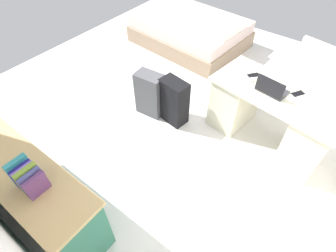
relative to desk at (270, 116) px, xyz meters
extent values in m
plane|color=silver|center=(1.04, 0.20, -0.39)|extent=(5.91, 5.91, 0.00)
cube|color=beige|center=(0.00, 0.00, 0.34)|extent=(1.51, 0.84, 0.04)
cube|color=beige|center=(-0.49, 0.06, -0.03)|extent=(0.47, 0.64, 0.71)
cube|color=beige|center=(0.49, -0.06, -0.03)|extent=(0.47, 0.64, 0.71)
cylinder|color=black|center=(-0.05, -0.78, -0.37)|extent=(0.52, 0.52, 0.04)
cylinder|color=black|center=(-0.05, -0.78, -0.18)|extent=(0.06, 0.06, 0.42)
cube|color=beige|center=(-0.05, -0.78, 0.07)|extent=(0.54, 0.54, 0.08)
cube|color=beige|center=(-0.09, -0.98, 0.33)|extent=(0.44, 0.14, 0.44)
cube|color=#2D7056|center=(1.45, 2.27, -0.03)|extent=(1.76, 0.44, 0.72)
cube|color=tan|center=(1.45, 2.27, 0.35)|extent=(1.80, 0.48, 0.04)
cube|color=#275F49|center=(1.05, 2.05, -0.19)|extent=(0.67, 0.01, 0.25)
cube|color=#275F49|center=(1.84, 2.05, -0.19)|extent=(0.67, 0.01, 0.25)
cube|color=gray|center=(2.09, -1.41, -0.25)|extent=(2.00, 1.53, 0.28)
cube|color=beige|center=(2.09, -1.41, -0.01)|extent=(1.93, 1.47, 0.20)
cube|color=white|center=(1.42, -1.36, 0.14)|extent=(0.53, 0.71, 0.10)
cube|color=black|center=(1.11, 0.41, -0.08)|extent=(0.39, 0.27, 0.62)
cube|color=#4C4C51|center=(1.45, 0.47, -0.08)|extent=(0.38, 0.26, 0.62)
cube|color=#333338|center=(0.08, 0.02, 0.37)|extent=(0.34, 0.26, 0.02)
cube|color=black|center=(0.09, 0.13, 0.47)|extent=(0.31, 0.05, 0.19)
ellipsoid|color=white|center=(0.33, -0.01, 0.37)|extent=(0.07, 0.11, 0.03)
cube|color=black|center=(-0.16, -0.10, 0.36)|extent=(0.13, 0.15, 0.01)
cube|color=black|center=(0.36, -0.12, 0.36)|extent=(0.13, 0.15, 0.01)
cube|color=#633868|center=(1.00, 2.27, 0.46)|extent=(0.03, 0.17, 0.19)
cube|color=#494D87|center=(1.04, 2.27, 0.47)|extent=(0.03, 0.17, 0.22)
cube|color=olive|center=(1.08, 2.27, 0.48)|extent=(0.03, 0.17, 0.23)
cube|color=#7C5FBB|center=(1.12, 2.27, 0.47)|extent=(0.03, 0.17, 0.21)
cube|color=navy|center=(1.16, 2.27, 0.46)|extent=(0.04, 0.17, 0.20)
cube|color=teal|center=(1.20, 2.27, 0.48)|extent=(0.04, 0.17, 0.24)
camera|label=1|loc=(-0.40, 2.50, 2.18)|focal=28.41mm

